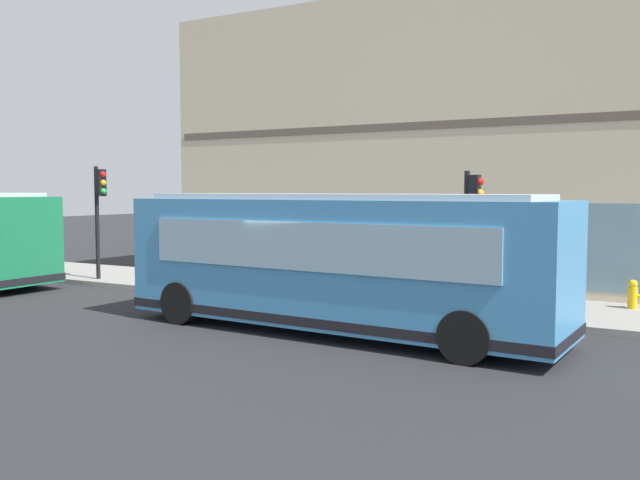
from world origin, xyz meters
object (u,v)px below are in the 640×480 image
object	(u,v)px
city_bus_nearside	(336,263)
traffic_light_down_block	(99,201)
traffic_light_near_corner	(472,214)
fire_hydrant	(633,294)
pedestrian_walking_along_curb	(303,257)

from	to	relation	value
city_bus_nearside	traffic_light_down_block	xyz separation A→B (m)	(3.17, 10.66, 1.25)
city_bus_nearside	traffic_light_near_corner	distance (m)	3.98
city_bus_nearside	fire_hydrant	size ratio (longest dim) A/B	13.74
city_bus_nearside	fire_hydrant	bearing A→B (deg)	-45.01
traffic_light_near_corner	traffic_light_down_block	size ratio (longest dim) A/B	0.91
traffic_light_near_corner	traffic_light_down_block	bearing A→B (deg)	90.30
city_bus_nearside	pedestrian_walking_along_curb	bearing A→B (deg)	38.26
traffic_light_down_block	city_bus_nearside	bearing A→B (deg)	-106.58
city_bus_nearside	fire_hydrant	xyz separation A→B (m)	(5.59, -5.59, -1.04)
traffic_light_near_corner	pedestrian_walking_along_curb	bearing A→B (deg)	80.19
fire_hydrant	traffic_light_down_block	bearing A→B (deg)	98.45
traffic_light_near_corner	city_bus_nearside	bearing A→B (deg)	147.29
city_bus_nearside	traffic_light_near_corner	bearing A→B (deg)	-32.71
traffic_light_near_corner	pedestrian_walking_along_curb	distance (m)	5.63
traffic_light_near_corner	fire_hydrant	world-z (taller)	traffic_light_near_corner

